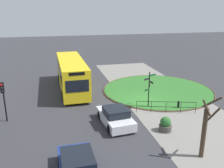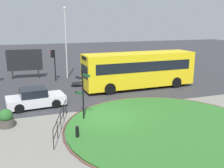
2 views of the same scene
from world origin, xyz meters
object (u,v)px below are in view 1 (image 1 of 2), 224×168
at_px(signpost_directional, 149,87).
at_px(bollard_foreground, 178,105).
at_px(car_near_lane, 115,117).
at_px(traffic_light_far, 3,93).
at_px(planter_near_signpost, 165,125).
at_px(bus_yellow, 72,74).
at_px(street_tree_bare, 205,128).

bearing_deg(signpost_directional, bollard_foreground, -109.47).
distance_m(signpost_directional, car_near_lane, 4.68).
distance_m(traffic_light_far, planter_near_signpost, 12.26).
bearing_deg(bus_yellow, bollard_foreground, 47.18).
height_order(signpost_directional, street_tree_bare, street_tree_bare).
bearing_deg(traffic_light_far, bus_yellow, 139.33).
relative_size(bollard_foreground, street_tree_bare, 0.19).
bearing_deg(street_tree_bare, bus_yellow, 23.74).
height_order(bollard_foreground, planter_near_signpost, planter_near_signpost).
height_order(bollard_foreground, bus_yellow, bus_yellow).
bearing_deg(car_near_lane, bollard_foreground, -80.18).
height_order(bus_yellow, car_near_lane, bus_yellow).
bearing_deg(street_tree_bare, bollard_foreground, -17.26).
height_order(bus_yellow, planter_near_signpost, bus_yellow).
xyz_separation_m(traffic_light_far, street_tree_bare, (-7.71, -12.09, -0.50)).
bearing_deg(bollard_foreground, signpost_directional, 70.53).
bearing_deg(bus_yellow, planter_near_signpost, 25.80).
relative_size(car_near_lane, traffic_light_far, 1.30).
distance_m(car_near_lane, traffic_light_far, 8.63).
relative_size(signpost_directional, bus_yellow, 0.31).
bearing_deg(car_near_lane, traffic_light_far, 67.93).
height_order(signpost_directional, traffic_light_far, signpost_directional).
relative_size(bus_yellow, car_near_lane, 2.49).
bearing_deg(street_tree_bare, planter_near_signpost, 12.27).
bearing_deg(planter_near_signpost, traffic_light_far, 69.45).
bearing_deg(traffic_light_far, signpost_directional, 89.03).
relative_size(traffic_light_far, street_tree_bare, 0.84).
distance_m(bus_yellow, traffic_light_far, 8.99).
bearing_deg(bollard_foreground, planter_near_signpost, 140.44).
xyz_separation_m(signpost_directional, bollard_foreground, (-0.87, -2.47, -1.57)).
bearing_deg(car_near_lane, street_tree_bare, -148.62).
relative_size(bus_yellow, traffic_light_far, 3.22).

